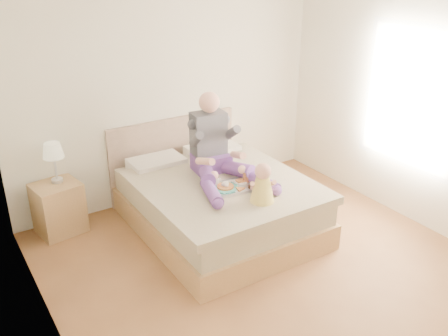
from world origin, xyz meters
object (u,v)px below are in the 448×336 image
adult (216,152)px  tray (233,185)px  bed (215,200)px  baby (262,186)px  nightstand (59,208)px

adult → tray: adult is taller
tray → adult: bearing=91.7°
bed → tray: bed is taller
bed → baby: baby is taller
nightstand → tray: bearing=-46.0°
adult → baby: (0.05, -0.77, -0.11)m
tray → baby: bearing=-72.0°
bed → tray: size_ratio=4.56×
adult → tray: 0.45m
nightstand → baby: (1.62, -1.54, 0.49)m
adult → tray: (-0.03, -0.38, -0.24)m
nightstand → tray: (1.54, -1.15, 0.35)m
nightstand → baby: size_ratio=1.43×
bed → tray: 0.48m
adult → bed: bearing=-138.5°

